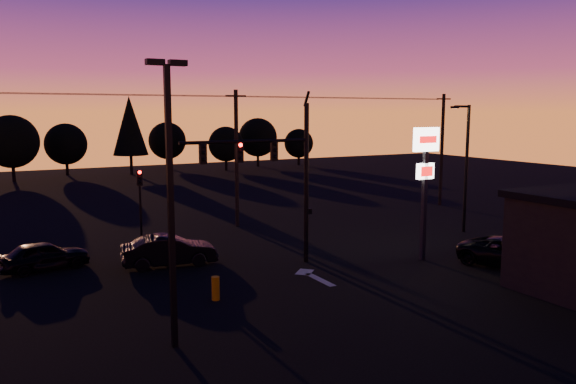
# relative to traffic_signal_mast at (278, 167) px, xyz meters

# --- Properties ---
(ground) EXTENTS (120.00, 120.00, 0.00)m
(ground) POSITION_rel_traffic_signal_mast_xyz_m (0.10, -3.99, -4.94)
(ground) COLOR black
(ground) RESTS_ON ground
(lane_arrow) EXTENTS (1.20, 3.10, 0.01)m
(lane_arrow) POSITION_rel_traffic_signal_mast_xyz_m (0.60, -2.33, -4.93)
(lane_arrow) COLOR beige
(lane_arrow) RESTS_ON ground
(traffic_signal_mast) EXTENTS (6.79, 0.52, 8.58)m
(traffic_signal_mast) POSITION_rel_traffic_signal_mast_xyz_m (0.00, 0.00, 0.00)
(traffic_signal_mast) COLOR black
(traffic_signal_mast) RESTS_ON ground
(secondary_signal) EXTENTS (0.30, 0.31, 4.35)m
(secondary_signal) POSITION_rel_traffic_signal_mast_xyz_m (-4.90, 7.49, -2.07)
(secondary_signal) COLOR black
(secondary_signal) RESTS_ON ground
(parking_lot_light) EXTENTS (1.25, 0.30, 9.14)m
(parking_lot_light) POSITION_rel_traffic_signal_mast_xyz_m (-7.40, -6.99, 0.33)
(parking_lot_light) COLOR black
(parking_lot_light) RESTS_ON ground
(pylon_sign) EXTENTS (1.50, 0.28, 6.80)m
(pylon_sign) POSITION_rel_traffic_signal_mast_xyz_m (7.10, -2.49, -0.02)
(pylon_sign) COLOR black
(pylon_sign) RESTS_ON ground
(streetlight) EXTENTS (1.55, 0.35, 8.00)m
(streetlight) POSITION_rel_traffic_signal_mast_xyz_m (14.01, 1.51, -0.52)
(streetlight) COLOR black
(streetlight) RESTS_ON ground
(utility_pole_1) EXTENTS (1.40, 0.26, 9.00)m
(utility_pole_1) POSITION_rel_traffic_signal_mast_xyz_m (2.10, 10.01, -0.34)
(utility_pole_1) COLOR black
(utility_pole_1) RESTS_ON ground
(utility_pole_2) EXTENTS (1.40, 0.26, 9.00)m
(utility_pole_2) POSITION_rel_traffic_signal_mast_xyz_m (20.10, 10.01, -0.34)
(utility_pole_2) COLOR black
(utility_pole_2) RESTS_ON ground
(power_wires) EXTENTS (36.00, 1.22, 0.07)m
(power_wires) POSITION_rel_traffic_signal_mast_xyz_m (2.10, 10.01, 3.63)
(power_wires) COLOR black
(power_wires) RESTS_ON ground
(bollard) EXTENTS (0.32, 0.32, 0.97)m
(bollard) POSITION_rel_traffic_signal_mast_xyz_m (-4.58, -3.34, -4.45)
(bollard) COLOR #B57A04
(bollard) RESTS_ON ground
(tree_2) EXTENTS (5.77, 5.78, 7.26)m
(tree_2) POSITION_rel_traffic_signal_mast_xyz_m (-9.90, 44.01, -0.57)
(tree_2) COLOR black
(tree_2) RESTS_ON ground
(tree_3) EXTENTS (4.95, 4.95, 6.22)m
(tree_3) POSITION_rel_traffic_signal_mast_xyz_m (-3.90, 48.01, -1.19)
(tree_3) COLOR black
(tree_3) RESTS_ON ground
(tree_4) EXTENTS (4.18, 4.18, 9.50)m
(tree_4) POSITION_rel_traffic_signal_mast_xyz_m (3.10, 45.01, 0.99)
(tree_4) COLOR black
(tree_4) RESTS_ON ground
(tree_5) EXTENTS (4.95, 4.95, 6.22)m
(tree_5) POSITION_rel_traffic_signal_mast_xyz_m (9.10, 50.01, -1.19)
(tree_5) COLOR black
(tree_5) RESTS_ON ground
(tree_6) EXTENTS (4.54, 4.54, 5.71)m
(tree_6) POSITION_rel_traffic_signal_mast_xyz_m (15.10, 44.01, -1.50)
(tree_6) COLOR black
(tree_6) RESTS_ON ground
(tree_7) EXTENTS (5.36, 5.36, 6.74)m
(tree_7) POSITION_rel_traffic_signal_mast_xyz_m (21.10, 47.01, -0.88)
(tree_7) COLOR black
(tree_7) RESTS_ON ground
(tree_8) EXTENTS (4.12, 4.12, 5.19)m
(tree_8) POSITION_rel_traffic_signal_mast_xyz_m (27.10, 46.01, -1.82)
(tree_8) COLOR black
(tree_8) RESTS_ON ground
(car_left) EXTENTS (4.33, 2.30, 1.40)m
(car_left) POSITION_rel_traffic_signal_mast_xyz_m (-10.26, 4.74, -4.23)
(car_left) COLOR black
(car_left) RESTS_ON ground
(car_mid) EXTENTS (4.80, 2.24, 1.52)m
(car_mid) POSITION_rel_traffic_signal_mast_xyz_m (-4.73, 2.60, -4.18)
(car_mid) COLOR black
(car_mid) RESTS_ON ground
(suv_parked) EXTENTS (3.95, 5.63, 1.43)m
(suv_parked) POSITION_rel_traffic_signal_mast_xyz_m (9.94, -5.74, -4.22)
(suv_parked) COLOR black
(suv_parked) RESTS_ON ground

